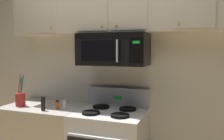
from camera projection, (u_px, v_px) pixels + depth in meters
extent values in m
cube|color=silver|center=(120.00, 68.00, 2.85)|extent=(5.20, 0.10, 2.70)
cylinder|color=#B7BABF|center=(97.00, 138.00, 2.22)|extent=(0.61, 0.03, 0.03)
cube|color=#B7BABF|center=(118.00, 97.00, 2.80)|extent=(0.76, 0.07, 0.22)
cube|color=#19D83F|center=(117.00, 98.00, 2.77)|extent=(0.10, 0.00, 0.04)
cylinder|color=black|center=(91.00, 113.00, 2.46)|extent=(0.19, 0.19, 0.02)
cylinder|color=black|center=(120.00, 116.00, 2.36)|extent=(0.19, 0.19, 0.02)
cylinder|color=black|center=(101.00, 107.00, 2.73)|extent=(0.19, 0.19, 0.02)
cylinder|color=black|center=(128.00, 109.00, 2.62)|extent=(0.19, 0.19, 0.02)
cube|color=black|center=(114.00, 49.00, 2.60)|extent=(0.76, 0.39, 0.35)
cube|color=black|center=(107.00, 36.00, 2.40)|extent=(0.73, 0.01, 0.06)
cube|color=black|center=(101.00, 51.00, 2.44)|extent=(0.49, 0.01, 0.25)
cube|color=black|center=(101.00, 51.00, 2.44)|extent=(0.44, 0.01, 0.22)
cube|color=black|center=(136.00, 51.00, 2.31)|extent=(0.14, 0.01, 0.25)
cube|color=#19D83F|center=(136.00, 42.00, 2.30)|extent=(0.07, 0.00, 0.03)
cylinder|color=#B7BABF|center=(117.00, 51.00, 2.36)|extent=(0.02, 0.02, 0.23)
cube|color=beige|center=(115.00, 9.00, 2.59)|extent=(2.50, 0.33, 0.55)
cube|color=beige|center=(42.00, 10.00, 2.71)|extent=(0.38, 0.01, 0.51)
sphere|color=tan|center=(51.00, 28.00, 2.67)|extent=(0.03, 0.03, 0.03)
cube|color=beige|center=(91.00, 7.00, 2.50)|extent=(0.38, 0.01, 0.51)
sphere|color=tan|center=(102.00, 26.00, 2.46)|extent=(0.03, 0.03, 0.03)
cube|color=beige|center=(129.00, 4.00, 2.36)|extent=(0.38, 0.01, 0.51)
sphere|color=tan|center=(116.00, 25.00, 2.41)|extent=(0.03, 0.03, 0.03)
cube|color=beige|center=(194.00, 0.00, 2.15)|extent=(0.38, 0.01, 0.51)
sphere|color=tan|center=(179.00, 23.00, 2.20)|extent=(0.03, 0.03, 0.03)
cube|color=beige|center=(45.00, 107.00, 2.84)|extent=(0.93, 0.65, 0.03)
cylinder|color=red|center=(20.00, 100.00, 2.80)|extent=(0.11, 0.11, 0.15)
cylinder|color=black|center=(21.00, 88.00, 2.80)|extent=(0.03, 0.06, 0.26)
cylinder|color=olive|center=(19.00, 86.00, 2.80)|extent=(0.06, 0.02, 0.30)
cylinder|color=teal|center=(22.00, 87.00, 2.79)|extent=(0.02, 0.10, 0.29)
cylinder|color=#A87A47|center=(20.00, 88.00, 2.80)|extent=(0.05, 0.03, 0.25)
cylinder|color=tan|center=(20.00, 90.00, 2.78)|extent=(0.06, 0.06, 0.24)
cylinder|color=white|center=(65.00, 105.00, 2.67)|extent=(0.05, 0.05, 0.09)
cylinder|color=#B7BABF|center=(65.00, 101.00, 2.67)|extent=(0.04, 0.04, 0.02)
cylinder|color=black|center=(43.00, 103.00, 2.59)|extent=(0.05, 0.05, 0.16)
cylinder|color=#C64C19|center=(57.00, 105.00, 2.66)|extent=(0.04, 0.04, 0.08)
cylinder|color=black|center=(57.00, 101.00, 2.66)|extent=(0.04, 0.04, 0.02)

